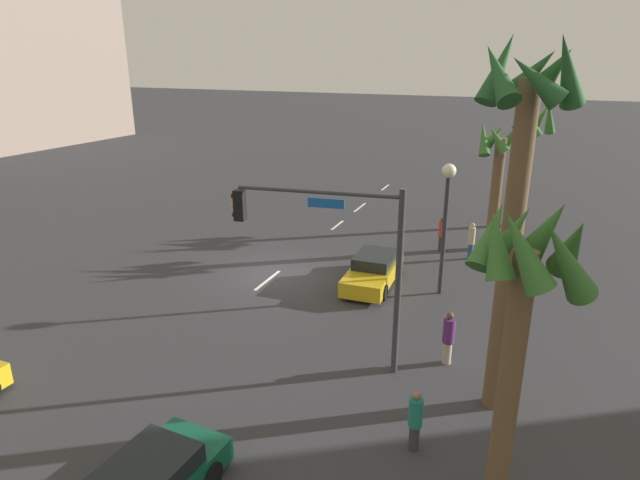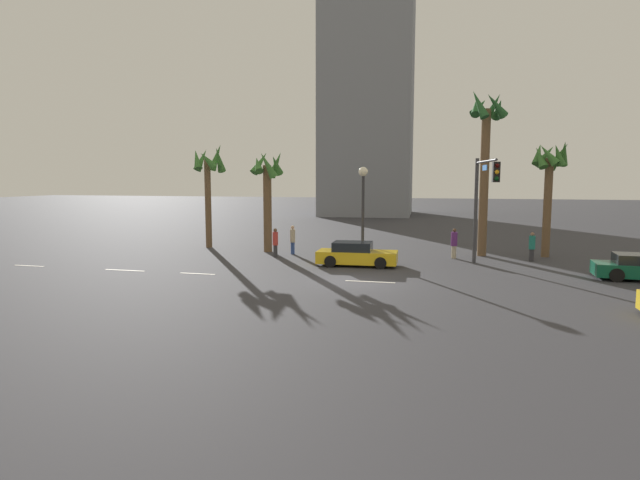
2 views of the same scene
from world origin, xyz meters
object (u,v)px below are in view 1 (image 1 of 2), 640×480
(pedestrian_2, at_px, (471,240))
(palm_tree_3, at_px, (531,136))
(palm_tree_2, at_px, (523,290))
(car_0, at_px, (373,271))
(traffic_signal, at_px, (338,246))
(streetlamp, at_px, (446,203))
(pedestrian_1, at_px, (415,419))
(pedestrian_3, at_px, (442,233))
(palm_tree_0, at_px, (500,161))
(palm_tree_1, at_px, (519,166))
(pedestrian_0, at_px, (448,337))

(pedestrian_2, height_order, palm_tree_3, palm_tree_3)
(palm_tree_2, bearing_deg, car_0, -150.27)
(traffic_signal, height_order, pedestrian_2, traffic_signal)
(pedestrian_2, bearing_deg, streetlamp, -7.59)
(pedestrian_1, height_order, pedestrian_3, pedestrian_3)
(streetlamp, xyz_separation_m, pedestrian_3, (-5.19, -0.93, -2.94))
(palm_tree_2, bearing_deg, palm_tree_3, -178.16)
(pedestrian_2, distance_m, pedestrian_3, 1.66)
(car_0, distance_m, palm_tree_2, 13.14)
(car_0, xyz_separation_m, streetlamp, (-0.12, 2.86, 3.26))
(pedestrian_3, distance_m, palm_tree_3, 8.07)
(palm_tree_0, height_order, palm_tree_2, palm_tree_2)
(palm_tree_2, relative_size, palm_tree_3, 0.98)
(traffic_signal, relative_size, streetlamp, 1.08)
(streetlamp, distance_m, palm_tree_2, 11.36)
(streetlamp, bearing_deg, pedestrian_2, 172.41)
(pedestrian_2, relative_size, palm_tree_1, 0.18)
(pedestrian_3, height_order, palm_tree_3, palm_tree_3)
(streetlamp, relative_size, pedestrian_1, 3.23)
(streetlamp, bearing_deg, palm_tree_3, 167.17)
(pedestrian_1, relative_size, palm_tree_2, 0.24)
(palm_tree_2, bearing_deg, pedestrian_2, -170.27)
(pedestrian_0, height_order, palm_tree_3, palm_tree_3)
(traffic_signal, bearing_deg, pedestrian_0, 112.62)
(car_0, bearing_deg, traffic_signal, 7.09)
(traffic_signal, bearing_deg, pedestrian_1, 46.75)
(pedestrian_1, height_order, palm_tree_2, palm_tree_2)
(pedestrian_2, bearing_deg, pedestrian_1, 2.20)
(palm_tree_2, distance_m, palm_tree_3, 21.96)
(pedestrian_1, distance_m, palm_tree_0, 16.57)
(palm_tree_1, relative_size, palm_tree_3, 1.39)
(streetlamp, xyz_separation_m, palm_tree_3, (-11.14, 2.54, 1.28))
(streetlamp, distance_m, palm_tree_3, 11.50)
(pedestrian_2, distance_m, palm_tree_0, 4.10)
(pedestrian_0, height_order, palm_tree_2, palm_tree_2)
(pedestrian_0, distance_m, palm_tree_3, 17.05)
(pedestrian_2, height_order, palm_tree_1, palm_tree_1)
(palm_tree_0, bearing_deg, pedestrian_2, -22.11)
(pedestrian_3, bearing_deg, pedestrian_2, 67.80)
(pedestrian_3, relative_size, palm_tree_1, 0.18)
(palm_tree_0, relative_size, palm_tree_2, 0.94)
(pedestrian_1, xyz_separation_m, palm_tree_1, (-2.67, 1.61, 5.99))
(pedestrian_3, xyz_separation_m, palm_tree_0, (-1.27, 2.31, 3.58))
(car_0, distance_m, palm_tree_3, 13.29)
(palm_tree_0, bearing_deg, streetlamp, -12.04)
(pedestrian_2, bearing_deg, pedestrian_0, 3.50)
(traffic_signal, bearing_deg, palm_tree_2, 52.09)
(pedestrian_1, xyz_separation_m, palm_tree_2, (1.11, 2.09, 4.32))
(palm_tree_0, xyz_separation_m, palm_tree_2, (17.27, 1.87, 0.69))
(car_0, xyz_separation_m, pedestrian_0, (5.21, 4.07, 0.34))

